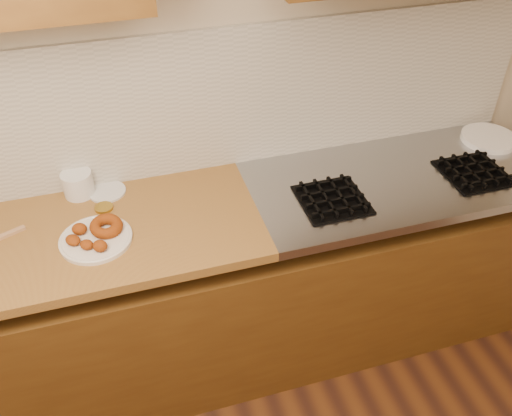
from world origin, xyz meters
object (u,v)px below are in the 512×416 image
object	(u,v)px
ring_donut	(106,226)
plate_stack	(489,138)
donut_plate	(96,239)
plastic_tub	(78,184)

from	to	relation	value
ring_donut	plate_stack	distance (m)	1.75
donut_plate	plastic_tub	world-z (taller)	plastic_tub
donut_plate	plate_stack	world-z (taller)	plate_stack
plate_stack	donut_plate	bearing A→B (deg)	-174.03
plate_stack	plastic_tub	bearing A→B (deg)	176.20
plastic_tub	plate_stack	world-z (taller)	plastic_tub
ring_donut	plastic_tub	xyz separation A→B (m)	(-0.09, 0.28, 0.01)
donut_plate	ring_donut	distance (m)	0.06
plastic_tub	plate_stack	bearing A→B (deg)	-3.80
plastic_tub	plate_stack	size ratio (longest dim) A/B	0.48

